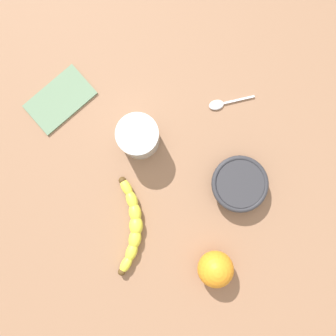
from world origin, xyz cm
name	(u,v)px	position (x,y,z in cm)	size (l,w,h in cm)	color
wooden_tabletop	(162,181)	(0.00, 0.00, 1.50)	(120.00, 120.00, 3.00)	#8E664A
banana	(132,226)	(8.83, 8.83, 4.60)	(8.23, 22.22, 3.21)	yellow
smoothie_glass	(139,137)	(3.27, -10.61, 7.32)	(9.42, 9.42, 9.01)	silver
ceramic_bowl	(239,184)	(-17.09, 4.37, 5.74)	(13.00, 13.00, 4.56)	#2D2D33
orange_fruit	(216,269)	(-7.74, 21.74, 7.07)	(8.13, 8.13, 8.13)	orange
teaspoon	(219,104)	(-16.98, -15.23, 3.40)	(11.24, 2.50, 0.80)	silver
folded_napkin	(60,100)	(20.18, -23.94, 3.30)	(15.63, 9.47, 0.60)	slate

